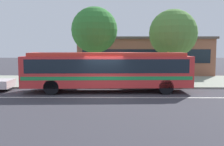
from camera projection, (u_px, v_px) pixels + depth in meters
name	position (u px, v px, depth m)	size (l,w,h in m)	color
ground_plane	(104.00, 95.00, 16.88)	(120.00, 120.00, 0.00)	#38373E
sidewalk_slab	(107.00, 81.00, 23.51)	(60.00, 8.00, 0.12)	#979B8A
lane_stripe_center	(103.00, 98.00, 16.09)	(56.00, 0.16, 0.01)	silver
transit_bus	(107.00, 69.00, 18.03)	(11.47, 2.87, 2.73)	red
pedestrian_waiting_near_sign	(135.00, 71.00, 21.19)	(0.47, 0.47, 1.75)	#695D5E
bus_stop_sign	(168.00, 64.00, 19.80)	(0.08, 0.44, 2.64)	gray
street_tree_near_stop	(94.00, 30.00, 21.80)	(3.86, 3.86, 6.35)	brown
street_tree_mid_block	(173.00, 33.00, 21.80)	(4.02, 4.02, 6.14)	brown
station_building	(142.00, 56.00, 30.82)	(14.73, 8.41, 4.20)	#955945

